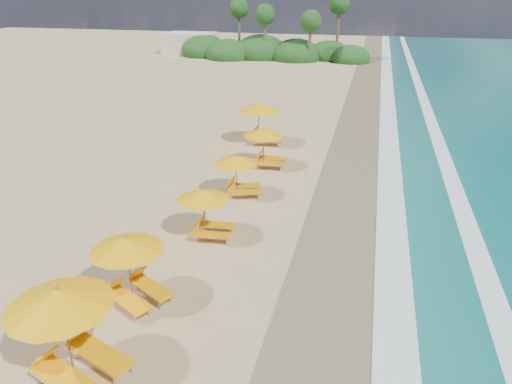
% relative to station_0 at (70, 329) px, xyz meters
% --- Properties ---
extents(ground, '(160.00, 160.00, 0.00)m').
position_rel_station_0_xyz_m(ground, '(2.22, 9.33, -1.44)').
color(ground, tan).
rests_on(ground, ground).
extents(wet_sand, '(4.00, 160.00, 0.01)m').
position_rel_station_0_xyz_m(wet_sand, '(6.22, 9.33, -1.44)').
color(wet_sand, olive).
rests_on(wet_sand, ground).
extents(surf_foam, '(4.00, 160.00, 0.01)m').
position_rel_station_0_xyz_m(surf_foam, '(8.92, 9.33, -1.41)').
color(surf_foam, white).
rests_on(surf_foam, ground).
extents(station_0, '(3.28, 3.22, 2.57)m').
position_rel_station_0_xyz_m(station_0, '(0.00, 0.00, 0.00)').
color(station_0, olive).
rests_on(station_0, ground).
extents(station_1, '(2.94, 2.94, 2.22)m').
position_rel_station_0_xyz_m(station_1, '(-0.03, 3.07, -0.20)').
color(station_1, olive).
rests_on(station_1, ground).
extents(station_2, '(2.33, 2.19, 2.02)m').
position_rel_station_0_xyz_m(station_2, '(0.82, 7.38, -0.31)').
color(station_2, olive).
rests_on(station_2, ground).
extents(station_3, '(2.54, 2.49, 2.00)m').
position_rel_station_0_xyz_m(station_3, '(0.92, 11.43, -0.32)').
color(station_3, olive).
rests_on(station_3, ground).
extents(station_4, '(2.36, 2.19, 2.16)m').
position_rel_station_0_xyz_m(station_4, '(1.26, 15.38, -0.23)').
color(station_4, olive).
rests_on(station_4, ground).
extents(station_5, '(3.09, 2.95, 2.58)m').
position_rel_station_0_xyz_m(station_5, '(0.09, 19.19, 0.00)').
color(station_5, olive).
rests_on(station_5, ground).
extents(treeline, '(25.80, 8.80, 9.74)m').
position_rel_station_0_xyz_m(treeline, '(-7.72, 54.84, -0.45)').
color(treeline, '#163D14').
rests_on(treeline, ground).
extents(beach_building, '(7.00, 5.00, 2.80)m').
position_rel_station_0_xyz_m(beach_building, '(-19.78, 57.33, -0.04)').
color(beach_building, beige).
rests_on(beach_building, ground).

